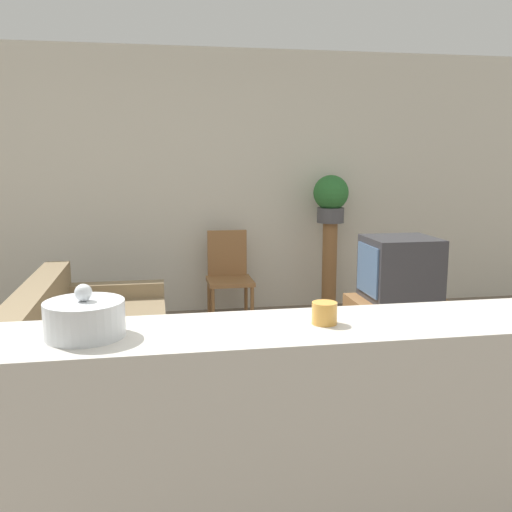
{
  "coord_description": "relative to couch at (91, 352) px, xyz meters",
  "views": [
    {
      "loc": [
        -0.46,
        -2.53,
        1.61
      ],
      "look_at": [
        0.31,
        1.8,
        0.85
      ],
      "focal_mm": 40.0,
      "sensor_mm": 36.0,
      "label": 1
    }
  ],
  "objects": [
    {
      "name": "couch",
      "position": [
        0.0,
        0.0,
        0.0
      ],
      "size": [
        0.97,
        1.96,
        0.75
      ],
      "color": "#847051",
      "rests_on": "ground_plane"
    },
    {
      "name": "wall_back",
      "position": [
        0.93,
        2.02,
        1.08
      ],
      "size": [
        9.0,
        0.06,
        2.7
      ],
      "color": "beige",
      "rests_on": "ground_plane"
    },
    {
      "name": "foreground_counter",
      "position": [
        0.93,
        -2.09,
        0.25
      ],
      "size": [
        2.32,
        0.44,
        1.04
      ],
      "color": "beige",
      "rests_on": "ground_plane"
    },
    {
      "name": "ground_plane",
      "position": [
        0.93,
        -1.41,
        -0.27
      ],
      "size": [
        14.0,
        14.0,
        0.0
      ],
      "primitive_type": "plane",
      "color": "#756656"
    },
    {
      "name": "plant_stand",
      "position": [
        2.26,
        1.71,
        0.2
      ],
      "size": [
        0.15,
        0.15,
        0.94
      ],
      "color": "olive",
      "rests_on": "ground_plane"
    },
    {
      "name": "wooden_chair",
      "position": [
        1.18,
        1.58,
        0.21
      ],
      "size": [
        0.44,
        0.44,
        0.89
      ],
      "color": "olive",
      "rests_on": "ground_plane"
    },
    {
      "name": "candle_jar",
      "position": [
        1.04,
        -2.09,
        0.81
      ],
      "size": [
        0.09,
        0.09,
        0.08
      ],
      "color": "gold",
      "rests_on": "foreground_counter"
    },
    {
      "name": "tv_stand",
      "position": [
        2.44,
        0.36,
        -0.04
      ],
      "size": [
        0.78,
        0.55,
        0.46
      ],
      "color": "olive",
      "rests_on": "ground_plane"
    },
    {
      "name": "television",
      "position": [
        2.43,
        0.36,
        0.44
      ],
      "size": [
        0.57,
        0.53,
        0.51
      ],
      "color": "#333338",
      "rests_on": "tv_stand"
    },
    {
      "name": "decorative_bowl",
      "position": [
        0.24,
        -2.09,
        0.83
      ],
      "size": [
        0.26,
        0.26,
        0.17
      ],
      "color": "silver",
      "rests_on": "foreground_counter"
    },
    {
      "name": "potted_plant",
      "position": [
        2.26,
        1.71,
        0.94
      ],
      "size": [
        0.36,
        0.36,
        0.49
      ],
      "color": "#4C4C51",
      "rests_on": "plant_stand"
    }
  ]
}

